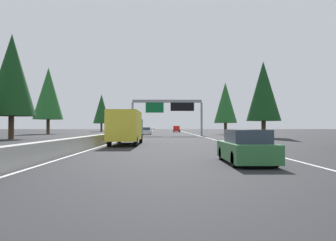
{
  "coord_description": "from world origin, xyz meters",
  "views": [
    {
      "loc": [
        -4.12,
        -5.39,
        1.6
      ],
      "look_at": [
        57.36,
        -6.07,
        2.79
      ],
      "focal_mm": 34.65,
      "sensor_mm": 36.0,
      "label": 1
    }
  ],
  "objects_px": {
    "box_truck_mid_right": "(126,127)",
    "pickup_distant_a": "(176,129)",
    "conifer_left_mid": "(48,93)",
    "conifer_left_near": "(12,75)",
    "sign_gantry_overhead": "(168,107)",
    "sedan_near_right": "(147,131)",
    "conifer_right_near": "(263,91)",
    "sedan_far_center": "(246,148)",
    "conifer_left_far": "(101,109)",
    "conifer_right_mid": "(225,103)"
  },
  "relations": [
    {
      "from": "sign_gantry_overhead",
      "to": "pickup_distant_a",
      "type": "relative_size",
      "value": 2.26
    },
    {
      "from": "sign_gantry_overhead",
      "to": "conifer_right_near",
      "type": "xyz_separation_m",
      "value": [
        -10.76,
        -13.76,
        1.69
      ]
    },
    {
      "from": "conifer_right_near",
      "to": "conifer_left_mid",
      "type": "bearing_deg",
      "value": 57.84
    },
    {
      "from": "conifer_left_mid",
      "to": "conifer_left_far",
      "type": "xyz_separation_m",
      "value": [
        35.93,
        -4.85,
        -1.46
      ]
    },
    {
      "from": "sedan_far_center",
      "to": "conifer_left_mid",
      "type": "xyz_separation_m",
      "value": [
        58.13,
        29.43,
        8.34
      ]
    },
    {
      "from": "conifer_left_near",
      "to": "box_truck_mid_right",
      "type": "bearing_deg",
      "value": -128.99
    },
    {
      "from": "pickup_distant_a",
      "to": "conifer_right_near",
      "type": "distance_m",
      "value": 52.05
    },
    {
      "from": "conifer_right_mid",
      "to": "conifer_left_mid",
      "type": "distance_m",
      "value": 38.98
    },
    {
      "from": "pickup_distant_a",
      "to": "conifer_left_mid",
      "type": "xyz_separation_m",
      "value": [
        -25.25,
        29.5,
        8.1
      ]
    },
    {
      "from": "sedan_far_center",
      "to": "box_truck_mid_right",
      "type": "distance_m",
      "value": 16.25
    },
    {
      "from": "sedan_near_right",
      "to": "pickup_distant_a",
      "type": "distance_m",
      "value": 31.96
    },
    {
      "from": "pickup_distant_a",
      "to": "conifer_left_far",
      "type": "distance_m",
      "value": 27.68
    },
    {
      "from": "sign_gantry_overhead",
      "to": "sedan_far_center",
      "type": "xyz_separation_m",
      "value": [
        -43.56,
        -2.91,
        -4.42
      ]
    },
    {
      "from": "conifer_right_near",
      "to": "conifer_left_near",
      "type": "distance_m",
      "value": 34.59
    },
    {
      "from": "box_truck_mid_right",
      "to": "conifer_left_mid",
      "type": "distance_m",
      "value": 49.5
    },
    {
      "from": "sedan_far_center",
      "to": "conifer_right_near",
      "type": "height_order",
      "value": "conifer_right_near"
    },
    {
      "from": "conifer_right_near",
      "to": "conifer_left_mid",
      "type": "xyz_separation_m",
      "value": [
        25.33,
        40.28,
        2.22
      ]
    },
    {
      "from": "sedan_far_center",
      "to": "conifer_right_near",
      "type": "xyz_separation_m",
      "value": [
        32.8,
        -10.86,
        6.11
      ]
    },
    {
      "from": "sedan_near_right",
      "to": "conifer_left_near",
      "type": "relative_size",
      "value": 0.32
    },
    {
      "from": "box_truck_mid_right",
      "to": "conifer_left_mid",
      "type": "bearing_deg",
      "value": 27.36
    },
    {
      "from": "sedan_far_center",
      "to": "pickup_distant_a",
      "type": "height_order",
      "value": "pickup_distant_a"
    },
    {
      "from": "sedan_far_center",
      "to": "conifer_left_near",
      "type": "bearing_deg",
      "value": 39.87
    },
    {
      "from": "sedan_far_center",
      "to": "sedan_near_right",
      "type": "relative_size",
      "value": 1.0
    },
    {
      "from": "pickup_distant_a",
      "to": "conifer_left_near",
      "type": "relative_size",
      "value": 0.41
    },
    {
      "from": "sedan_far_center",
      "to": "conifer_left_far",
      "type": "xyz_separation_m",
      "value": [
        94.07,
        24.57,
        6.88
      ]
    },
    {
      "from": "sedan_far_center",
      "to": "conifer_right_near",
      "type": "distance_m",
      "value": 35.09
    },
    {
      "from": "conifer_left_near",
      "to": "pickup_distant_a",
      "type": "bearing_deg",
      "value": -22.92
    },
    {
      "from": "conifer_left_near",
      "to": "conifer_right_near",
      "type": "bearing_deg",
      "value": -81.95
    },
    {
      "from": "sign_gantry_overhead",
      "to": "sedan_near_right",
      "type": "xyz_separation_m",
      "value": [
        8.7,
        4.28,
        -4.42
      ]
    },
    {
      "from": "sign_gantry_overhead",
      "to": "conifer_left_far",
      "type": "distance_m",
      "value": 55.02
    },
    {
      "from": "box_truck_mid_right",
      "to": "conifer_left_near",
      "type": "distance_m",
      "value": 22.17
    },
    {
      "from": "box_truck_mid_right",
      "to": "conifer_left_far",
      "type": "height_order",
      "value": "conifer_left_far"
    },
    {
      "from": "sedan_far_center",
      "to": "conifer_left_mid",
      "type": "height_order",
      "value": "conifer_left_mid"
    },
    {
      "from": "conifer_left_near",
      "to": "conifer_left_mid",
      "type": "relative_size",
      "value": 0.92
    },
    {
      "from": "box_truck_mid_right",
      "to": "pickup_distant_a",
      "type": "bearing_deg",
      "value": -5.82
    },
    {
      "from": "conifer_right_near",
      "to": "sedan_near_right",
      "type": "bearing_deg",
      "value": 42.85
    },
    {
      "from": "conifer_left_far",
      "to": "box_truck_mid_right",
      "type": "bearing_deg",
      "value": -167.47
    },
    {
      "from": "sign_gantry_overhead",
      "to": "conifer_left_mid",
      "type": "height_order",
      "value": "conifer_left_mid"
    },
    {
      "from": "sign_gantry_overhead",
      "to": "sedan_near_right",
      "type": "bearing_deg",
      "value": 26.22
    },
    {
      "from": "sedan_near_right",
      "to": "conifer_right_near",
      "type": "distance_m",
      "value": 27.23
    },
    {
      "from": "sedan_far_center",
      "to": "sedan_near_right",
      "type": "bearing_deg",
      "value": 7.84
    },
    {
      "from": "sedan_far_center",
      "to": "conifer_left_near",
      "type": "xyz_separation_m",
      "value": [
        27.96,
        23.36,
        7.64
      ]
    },
    {
      "from": "box_truck_mid_right",
      "to": "conifer_right_mid",
      "type": "relative_size",
      "value": 0.78
    },
    {
      "from": "sign_gantry_overhead",
      "to": "sedan_far_center",
      "type": "height_order",
      "value": "sign_gantry_overhead"
    },
    {
      "from": "sign_gantry_overhead",
      "to": "conifer_left_mid",
      "type": "relative_size",
      "value": 0.86
    },
    {
      "from": "box_truck_mid_right",
      "to": "conifer_left_mid",
      "type": "height_order",
      "value": "conifer_left_mid"
    },
    {
      "from": "conifer_left_near",
      "to": "conifer_right_mid",
      "type": "bearing_deg",
      "value": -52.02
    },
    {
      "from": "sedan_far_center",
      "to": "sign_gantry_overhead",
      "type": "bearing_deg",
      "value": 3.82
    },
    {
      "from": "conifer_right_mid",
      "to": "conifer_right_near",
      "type": "bearing_deg",
      "value": -175.37
    },
    {
      "from": "conifer_right_near",
      "to": "conifer_left_far",
      "type": "relative_size",
      "value": 0.9
    }
  ]
}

